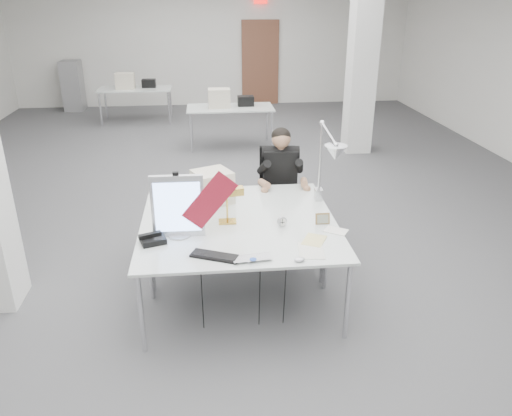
{
  "coord_description": "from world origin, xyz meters",
  "views": [
    {
      "loc": [
        -0.27,
        -6.27,
        2.7
      ],
      "look_at": [
        0.17,
        -2.0,
        0.85
      ],
      "focal_mm": 35.0,
      "sensor_mm": 36.0,
      "label": 1
    }
  ],
  "objects_px": {
    "seated_person": "(281,166)",
    "architect_lamp": "(326,170)",
    "office_chair": "(279,190)",
    "bankers_lamp": "(227,206)",
    "desk_main": "(242,244)",
    "desk_phone": "(153,240)",
    "laptop": "(253,261)",
    "beige_monitor": "(213,187)",
    "monitor": "(178,206)"
  },
  "relations": [
    {
      "from": "office_chair",
      "to": "laptop",
      "type": "bearing_deg",
      "value": -99.19
    },
    {
      "from": "laptop",
      "to": "monitor",
      "type": "bearing_deg",
      "value": 131.1
    },
    {
      "from": "seated_person",
      "to": "monitor",
      "type": "xyz_separation_m",
      "value": [
        -1.09,
        -1.37,
        0.13
      ]
    },
    {
      "from": "desk_main",
      "to": "desk_phone",
      "type": "relative_size",
      "value": 8.89
    },
    {
      "from": "laptop",
      "to": "desk_phone",
      "type": "bearing_deg",
      "value": 145.41
    },
    {
      "from": "monitor",
      "to": "beige_monitor",
      "type": "distance_m",
      "value": 0.81
    },
    {
      "from": "seated_person",
      "to": "beige_monitor",
      "type": "height_order",
      "value": "seated_person"
    },
    {
      "from": "beige_monitor",
      "to": "office_chair",
      "type": "bearing_deg",
      "value": 16.3
    },
    {
      "from": "monitor",
      "to": "bankers_lamp",
      "type": "height_order",
      "value": "monitor"
    },
    {
      "from": "office_chair",
      "to": "seated_person",
      "type": "relative_size",
      "value": 1.31
    },
    {
      "from": "laptop",
      "to": "bankers_lamp",
      "type": "xyz_separation_m",
      "value": [
        -0.16,
        0.77,
        0.15
      ]
    },
    {
      "from": "seated_person",
      "to": "architect_lamp",
      "type": "xyz_separation_m",
      "value": [
        0.29,
        -0.93,
        0.26
      ]
    },
    {
      "from": "office_chair",
      "to": "desk_phone",
      "type": "height_order",
      "value": "office_chair"
    },
    {
      "from": "desk_main",
      "to": "office_chair",
      "type": "xyz_separation_m",
      "value": [
        0.56,
        1.61,
        -0.15
      ]
    },
    {
      "from": "beige_monitor",
      "to": "architect_lamp",
      "type": "xyz_separation_m",
      "value": [
        1.08,
        -0.3,
        0.24
      ]
    },
    {
      "from": "bankers_lamp",
      "to": "architect_lamp",
      "type": "bearing_deg",
      "value": 3.46
    },
    {
      "from": "office_chair",
      "to": "monitor",
      "type": "relative_size",
      "value": 2.12
    },
    {
      "from": "seated_person",
      "to": "office_chair",
      "type": "bearing_deg",
      "value": 95.15
    },
    {
      "from": "desk_main",
      "to": "laptop",
      "type": "bearing_deg",
      "value": -80.41
    },
    {
      "from": "beige_monitor",
      "to": "architect_lamp",
      "type": "distance_m",
      "value": 1.14
    },
    {
      "from": "laptop",
      "to": "seated_person",
      "type": "bearing_deg",
      "value": 68.72
    },
    {
      "from": "desk_main",
      "to": "seated_person",
      "type": "bearing_deg",
      "value": 70.22
    },
    {
      "from": "office_chair",
      "to": "beige_monitor",
      "type": "height_order",
      "value": "office_chair"
    },
    {
      "from": "monitor",
      "to": "seated_person",
      "type": "bearing_deg",
      "value": 52.18
    },
    {
      "from": "desk_main",
      "to": "office_chair",
      "type": "bearing_deg",
      "value": 70.79
    },
    {
      "from": "desk_phone",
      "to": "office_chair",
      "type": "bearing_deg",
      "value": 30.9
    },
    {
      "from": "desk_phone",
      "to": "beige_monitor",
      "type": "xyz_separation_m",
      "value": [
        0.53,
        0.85,
        0.14
      ]
    },
    {
      "from": "office_chair",
      "to": "seated_person",
      "type": "height_order",
      "value": "seated_person"
    },
    {
      "from": "monitor",
      "to": "desk_phone",
      "type": "bearing_deg",
      "value": -153.31
    },
    {
      "from": "laptop",
      "to": "architect_lamp",
      "type": "distance_m",
      "value": 1.32
    },
    {
      "from": "seated_person",
      "to": "desk_phone",
      "type": "xyz_separation_m",
      "value": [
        -1.31,
        -1.47,
        -0.12
      ]
    },
    {
      "from": "seated_person",
      "to": "desk_main",
      "type": "bearing_deg",
      "value": -104.63
    },
    {
      "from": "seated_person",
      "to": "bankers_lamp",
      "type": "bearing_deg",
      "value": -115.16
    },
    {
      "from": "laptop",
      "to": "beige_monitor",
      "type": "distance_m",
      "value": 1.32
    },
    {
      "from": "desk_main",
      "to": "monitor",
      "type": "bearing_deg",
      "value": 160.5
    },
    {
      "from": "laptop",
      "to": "beige_monitor",
      "type": "relative_size",
      "value": 0.89
    },
    {
      "from": "monitor",
      "to": "desk_phone",
      "type": "relative_size",
      "value": 2.76
    },
    {
      "from": "desk_main",
      "to": "laptop",
      "type": "relative_size",
      "value": 5.83
    },
    {
      "from": "beige_monitor",
      "to": "desk_phone",
      "type": "bearing_deg",
      "value": -146.64
    },
    {
      "from": "monitor",
      "to": "laptop",
      "type": "xyz_separation_m",
      "value": [
        0.59,
        -0.54,
        -0.27
      ]
    },
    {
      "from": "laptop",
      "to": "beige_monitor",
      "type": "bearing_deg",
      "value": 95.95
    },
    {
      "from": "desk_main",
      "to": "monitor",
      "type": "height_order",
      "value": "monitor"
    },
    {
      "from": "office_chair",
      "to": "architect_lamp",
      "type": "xyz_separation_m",
      "value": [
        0.29,
        -0.98,
        0.57
      ]
    },
    {
      "from": "bankers_lamp",
      "to": "architect_lamp",
      "type": "height_order",
      "value": "architect_lamp"
    },
    {
      "from": "office_chair",
      "to": "bankers_lamp",
      "type": "xyz_separation_m",
      "value": [
        -0.66,
        -1.19,
        0.32
      ]
    },
    {
      "from": "desk_phone",
      "to": "beige_monitor",
      "type": "bearing_deg",
      "value": 39.59
    },
    {
      "from": "monitor",
      "to": "laptop",
      "type": "relative_size",
      "value": 1.8
    },
    {
      "from": "desk_main",
      "to": "architect_lamp",
      "type": "height_order",
      "value": "architect_lamp"
    },
    {
      "from": "bankers_lamp",
      "to": "desk_phone",
      "type": "height_order",
      "value": "bankers_lamp"
    },
    {
      "from": "architect_lamp",
      "to": "beige_monitor",
      "type": "bearing_deg",
      "value": 153.8
    }
  ]
}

